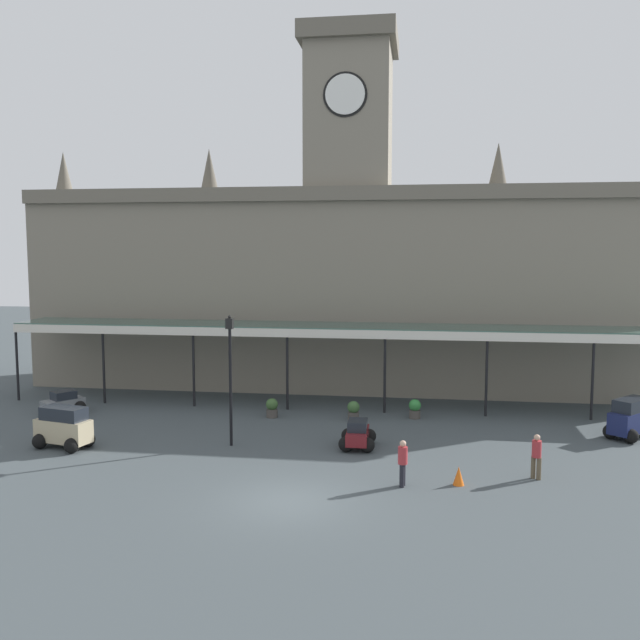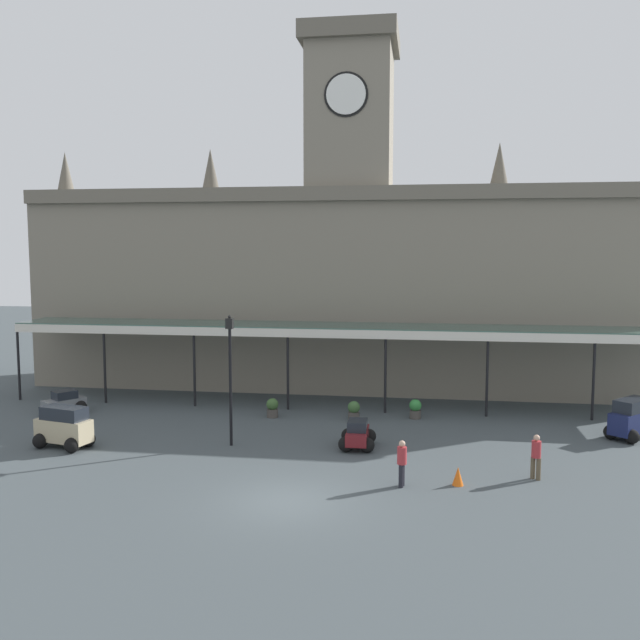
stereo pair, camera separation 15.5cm
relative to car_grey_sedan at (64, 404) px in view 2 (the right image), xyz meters
name	(u,v)px [view 2 (the right image)]	position (x,y,z in m)	size (l,w,h in m)	color
ground_plane	(287,501)	(13.66, -10.27, -0.50)	(140.00, 140.00, 0.00)	#41494C
station_building	(350,275)	(13.66, 9.13, 6.30)	(38.21, 5.96, 20.95)	gray
entrance_canopy	(339,328)	(13.66, 3.92, 3.67)	(35.70, 3.26, 4.34)	#38564C
car_grey_sedan	(64,404)	(0.00, 0.00, 0.00)	(2.15, 2.25, 1.19)	slate
car_maroon_sedan	(358,436)	(15.40, -3.72, 0.00)	(1.55, 2.07, 1.19)	maroon
car_navy_van	(632,420)	(27.31, -0.44, 0.30)	(2.50, 2.53, 1.77)	#19214C
car_beige_van	(64,429)	(3.09, -5.57, 0.30)	(2.56, 1.96, 1.77)	tan
pedestrian_crossing_forecourt	(536,455)	(22.23, -6.76, 0.41)	(0.35, 0.34, 1.67)	brown
pedestrian_beside_cars	(402,462)	(17.41, -8.26, 0.41)	(0.34, 0.39, 1.67)	black
victorian_lamppost	(230,366)	(10.01, -4.21, 2.94)	(0.30, 0.30, 5.61)	black
traffic_cone	(458,476)	(19.39, -7.83, -0.17)	(0.40, 0.40, 0.67)	orange
planter_forecourt_centre	(415,409)	(17.75, 1.70, -0.01)	(0.60, 0.60, 0.96)	#47423D
planter_near_kerb	(272,408)	(10.68, 0.87, -0.01)	(0.60, 0.60, 0.96)	#47423D
planter_by_canopy	(354,411)	(14.77, 0.86, -0.01)	(0.60, 0.60, 0.96)	#47423D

